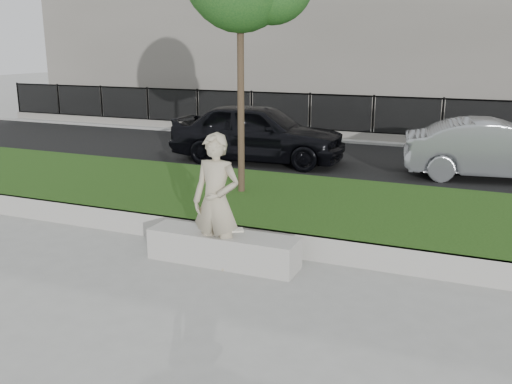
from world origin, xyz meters
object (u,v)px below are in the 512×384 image
at_px(man, 216,202).
at_px(book, 235,230).
at_px(stone_bench, 223,248).
at_px(car_silver, 497,150).
at_px(car_dark, 258,132).

bearing_deg(man, book, 66.64).
height_order(stone_bench, car_silver, car_silver).
xyz_separation_m(man, book, (0.15, 0.33, -0.52)).
bearing_deg(car_silver, man, 143.84).
bearing_deg(man, stone_bench, 82.37).
xyz_separation_m(man, car_dark, (-2.38, 7.31, -0.15)).
height_order(stone_bench, man, man).
xyz_separation_m(stone_bench, car_dark, (-2.41, 7.16, 0.63)).
bearing_deg(car_dark, man, -164.95).
relative_size(man, book, 8.52).
relative_size(book, car_silver, 0.05).
bearing_deg(car_dark, car_silver, -90.05).
relative_size(stone_bench, book, 9.87).
height_order(car_dark, car_silver, car_dark).
distance_m(book, car_silver, 8.15).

